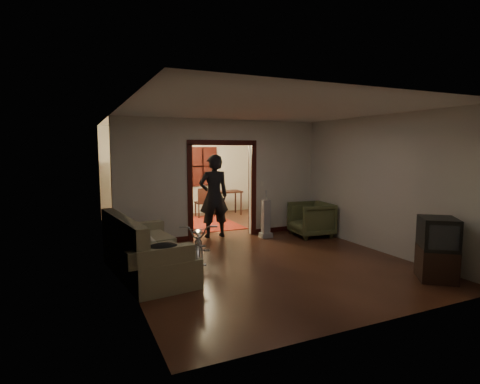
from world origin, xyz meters
TOP-DOWN VIEW (x-y plane):
  - floor at (0.00, 0.00)m, footprint 5.00×8.50m
  - ceiling at (0.00, 0.00)m, footprint 5.00×8.50m
  - wall_back at (0.00, 4.25)m, footprint 5.00×0.02m
  - wall_left at (-2.50, 0.00)m, footprint 0.02×8.50m
  - wall_right at (2.50, 0.00)m, footprint 0.02×8.50m
  - partition_wall at (0.00, 0.75)m, footprint 5.00×0.14m
  - door_casing at (0.00, 0.75)m, footprint 1.74×0.20m
  - far_window at (0.70, 4.21)m, footprint 0.98×0.06m
  - chandelier at (0.00, 2.50)m, footprint 0.24×0.24m
  - light_switch at (1.05, 0.68)m, footprint 0.08×0.01m
  - sofa at (-2.15, -1.28)m, footprint 1.27×2.31m
  - rolled_paper at (-2.05, -0.98)m, footprint 0.09×0.72m
  - jacket at (-2.10, -2.19)m, footprint 0.47×0.35m
  - bicycle at (-1.32, -1.50)m, footprint 1.13×1.83m
  - armchair at (2.01, -0.07)m, footprint 1.00×0.98m
  - tv_stand at (2.05, -3.47)m, footprint 0.79×0.80m
  - crt_tv at (2.05, -3.47)m, footprint 0.78×0.79m
  - vacuum at (0.93, 0.26)m, footprint 0.31×0.27m
  - person at (-0.18, 0.83)m, footprint 0.75×0.51m
  - oriental_rug at (0.09, 2.45)m, footprint 1.76×2.31m
  - locker at (-1.25, 3.82)m, footprint 1.00×0.66m
  - globe at (-1.25, 3.82)m, footprint 0.30×0.30m
  - desk at (1.23, 3.57)m, footprint 1.14×0.82m
  - desk_chair at (0.42, 3.44)m, footprint 0.49×0.49m

SIDE VIEW (x-z plane):
  - floor at x=0.00m, z-range -0.01..0.01m
  - oriental_rug at x=0.09m, z-range 0.00..0.02m
  - tv_stand at x=2.05m, z-range 0.00..0.54m
  - desk at x=1.23m, z-range 0.00..0.76m
  - armchair at x=2.01m, z-range 0.00..0.83m
  - bicycle at x=-1.32m, z-range 0.00..0.91m
  - vacuum at x=0.93m, z-range 0.00..0.91m
  - desk_chair at x=0.42m, z-range 0.00..0.92m
  - sofa at x=-2.15m, z-range 0.00..1.01m
  - rolled_paper at x=-2.05m, z-range 0.48..0.58m
  - jacket at x=-2.10m, z-range 0.61..0.75m
  - crt_tv at x=2.05m, z-range 0.51..1.02m
  - locker at x=-1.25m, z-range 0.00..1.85m
  - person at x=-0.18m, z-range 0.00..1.98m
  - door_casing at x=0.00m, z-range -0.06..2.26m
  - light_switch at x=1.05m, z-range 1.19..1.31m
  - wall_back at x=0.00m, z-range 0.00..2.80m
  - wall_left at x=-2.50m, z-range 0.00..2.80m
  - wall_right at x=2.50m, z-range 0.00..2.80m
  - partition_wall at x=0.00m, z-range 0.00..2.80m
  - far_window at x=0.70m, z-range 0.91..2.19m
  - globe at x=-1.25m, z-range 1.79..2.09m
  - chandelier at x=0.00m, z-range 2.23..2.47m
  - ceiling at x=0.00m, z-range 2.79..2.80m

